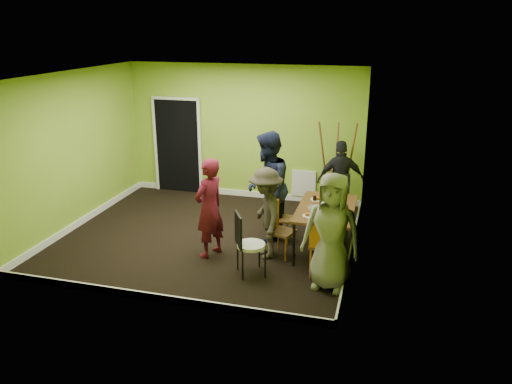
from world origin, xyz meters
TOP-DOWN VIEW (x-y plane):
  - ground at (0.00, 0.00)m, footprint 5.00×5.00m
  - room_walls at (-0.02, 0.04)m, footprint 5.04×4.54m
  - dining_table at (2.05, -0.02)m, footprint 0.90×1.50m
  - chair_left_far at (1.20, 0.20)m, footprint 0.39×0.39m
  - chair_left_near at (1.34, -0.38)m, footprint 0.46×0.46m
  - chair_back_end at (2.12, 1.34)m, footprint 0.39×0.46m
  - chair_front_end at (2.17, -0.97)m, footprint 0.47×0.48m
  - chair_bentwood at (1.04, -1.16)m, footprint 0.52×0.51m
  - easel at (2.00, 1.71)m, footprint 0.74×0.69m
  - plate_near_left at (1.85, 0.31)m, footprint 0.22×0.22m
  - plate_near_right at (1.85, -0.47)m, footprint 0.23×0.23m
  - plate_far_back at (2.13, 0.49)m, footprint 0.25×0.25m
  - plate_far_front at (2.01, -0.54)m, footprint 0.22×0.22m
  - plate_wall_back at (2.23, 0.09)m, footprint 0.26×0.26m
  - plate_wall_front at (2.30, -0.16)m, footprint 0.23×0.23m
  - thermos at (1.99, -0.05)m, footprint 0.08×0.08m
  - blue_bottle at (2.35, -0.30)m, footprint 0.07×0.07m
  - orange_bottle at (2.02, 0.23)m, footprint 0.04×0.04m
  - glass_mid at (1.82, 0.24)m, footprint 0.06×0.06m
  - glass_back at (2.15, 0.44)m, footprint 0.06×0.06m
  - glass_front at (2.18, -0.48)m, footprint 0.06×0.06m
  - cup_a at (1.85, -0.27)m, footprint 0.12×0.12m
  - cup_b at (2.20, 0.11)m, footprint 0.10×0.10m
  - person_standing at (0.29, -0.69)m, footprint 0.58×0.69m
  - person_left_far at (1.01, 0.21)m, footprint 0.80×0.98m
  - person_left_near at (1.17, -0.49)m, footprint 0.89×1.09m
  - person_back_end at (2.12, 1.53)m, footprint 0.96×0.64m
  - person_front_end at (2.28, -1.21)m, footprint 0.89×0.65m

SIDE VIEW (x-z plane):
  - ground at x=0.00m, z-range 0.00..0.00m
  - chair_left_far at x=1.20m, z-range 0.05..0.91m
  - chair_left_near at x=1.34m, z-range 0.05..0.94m
  - chair_bentwood at x=1.04m, z-range 0.05..1.02m
  - chair_front_end at x=2.17m, z-range 0.07..1.13m
  - chair_back_end at x=2.12m, z-range 0.19..1.10m
  - dining_table at x=2.05m, z-range 0.32..1.07m
  - person_left_near at x=1.17m, z-range 0.00..1.48m
  - person_back_end at x=2.12m, z-range 0.00..1.51m
  - plate_near_left at x=1.85m, z-range 0.75..0.76m
  - plate_near_right at x=1.85m, z-range 0.75..0.76m
  - plate_far_back at x=2.13m, z-range 0.75..0.76m
  - plate_far_front at x=2.01m, z-range 0.75..0.76m
  - plate_wall_back at x=2.23m, z-range 0.75..0.76m
  - plate_wall_front at x=2.30m, z-range 0.75..0.76m
  - orange_bottle at x=2.02m, z-range 0.75..0.83m
  - glass_mid at x=1.82m, z-range 0.75..0.84m
  - glass_front at x=2.18m, z-range 0.75..0.84m
  - cup_b at x=2.20m, z-range 0.75..0.84m
  - cup_a at x=1.85m, z-range 0.75..0.84m
  - glass_back at x=2.15m, z-range 0.75..0.85m
  - person_standing at x=0.29m, z-range 0.00..1.62m
  - person_front_end at x=2.28m, z-range 0.00..1.68m
  - thermos at x=1.99m, z-range 0.75..0.97m
  - blue_bottle at x=2.35m, z-range 0.75..0.97m
  - easel at x=2.00m, z-range -0.01..1.83m
  - person_left_far at x=1.01m, z-range 0.00..1.88m
  - room_walls at x=-0.02m, z-range -0.42..2.40m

